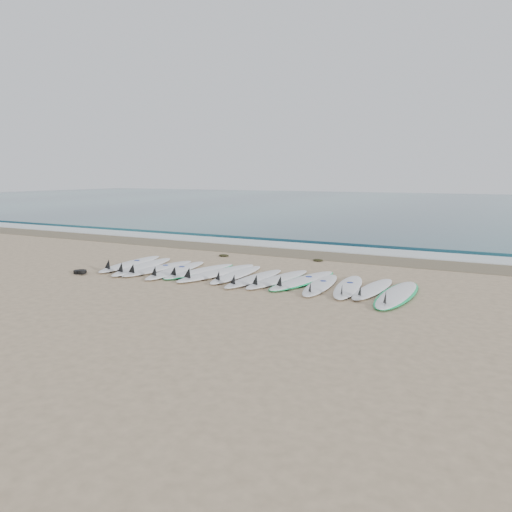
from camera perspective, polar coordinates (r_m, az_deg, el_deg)
The scene contains 22 objects.
ground at distance 12.14m, azimuth -1.13°, elevation -2.52°, with size 120.00×120.00×0.00m, color tan.
ocean at distance 43.35m, azimuth 20.26°, elevation 5.45°, with size 120.00×55.00×0.03m, color #205260.
wet_sand_band at distance 15.79m, azimuth 6.10°, elevation 0.21°, with size 120.00×1.80×0.01m, color brown.
foam_band at distance 17.08m, azimuth 7.84°, elevation 0.91°, with size 120.00×1.40×0.04m, color silver.
wave_crest at distance 18.48m, azimuth 9.45°, elevation 1.59°, with size 120.00×1.00×0.10m, color #205260.
surfboard_0 at distance 14.15m, azimuth -14.25°, elevation -0.85°, with size 0.96×2.86×0.36m.
surfboard_1 at distance 13.64m, azimuth -12.94°, elevation -1.18°, with size 1.05×2.90×0.36m.
surfboard_2 at distance 13.32m, azimuth -11.24°, elevation -1.38°, with size 0.69×2.66×0.34m.
surfboard_3 at distance 12.97m, azimuth -9.25°, elevation -1.60°, with size 0.82×2.76×0.35m.
surfboard_4 at distance 12.82m, azimuth -6.52°, elevation -1.73°, with size 0.99×2.59×0.32m.
surfboard_5 at distance 12.48m, azimuth -4.64°, elevation -1.92°, with size 1.03×2.92×0.37m.
surfboard_6 at distance 12.28m, azimuth -2.36°, elevation -2.12°, with size 0.63×2.54×0.32m.
surfboard_7 at distance 11.81m, azimuth -0.33°, elevation -2.58°, with size 0.64×2.53×0.32m.
surfboard_8 at distance 11.73m, azimuth 2.39°, elevation -2.65°, with size 0.83×2.65×0.33m.
surfboard_9 at distance 11.66m, azimuth 5.30°, elevation -2.79°, with size 1.05×2.76×0.34m.
surfboard_10 at distance 11.22m, azimuth 7.31°, elevation -3.29°, with size 0.78×2.49×0.31m.
surfboard_11 at distance 11.12m, azimuth 10.46°, elevation -3.48°, with size 0.91×2.55×0.32m.
surfboard_12 at distance 11.04m, azimuth 13.14°, elevation -3.68°, with size 0.61×2.39×0.30m.
surfboard_13 at distance 10.66m, azimuth 15.79°, elevation -4.25°, with size 0.69×2.77×0.35m.
seaweed_near at distance 15.34m, azimuth -3.71°, elevation 0.07°, with size 0.33×0.26×0.06m, color black.
seaweed_far at distance 14.57m, azimuth 7.11°, elevation -0.48°, with size 0.31×0.24×0.06m, color black.
leash_coil at distance 13.40m, azimuth -19.41°, elevation -1.71°, with size 0.46×0.36×0.11m.
Camera 1 is at (5.76, -10.39, 2.48)m, focal length 35.00 mm.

